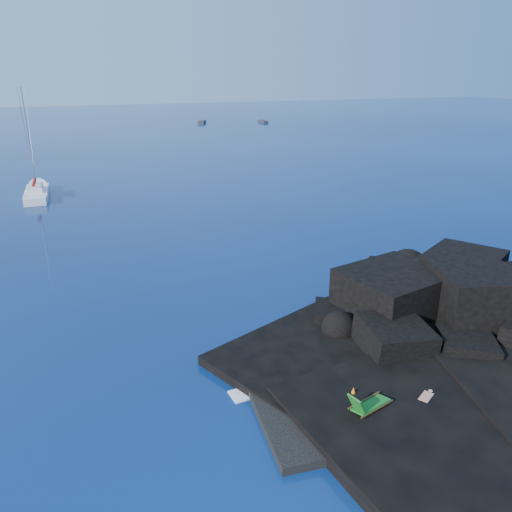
{
  "coord_description": "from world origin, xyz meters",
  "views": [
    {
      "loc": [
        -5.65,
        -14.0,
        12.9
      ],
      "look_at": [
        4.96,
        13.23,
        2.0
      ],
      "focal_mm": 35.0,
      "sensor_mm": 36.0,
      "label": 1
    }
  ],
  "objects_px": {
    "sailboat": "(37,197)",
    "distant_boat_a": "(202,123)",
    "deck_chair": "(371,399)",
    "distant_boat_b": "(263,122)",
    "marker_cone": "(353,393)",
    "sunbather": "(426,398)"
  },
  "relations": [
    {
      "from": "sailboat",
      "to": "distant_boat_a",
      "type": "relative_size",
      "value": 2.48
    },
    {
      "from": "distant_boat_a",
      "to": "distant_boat_b",
      "type": "relative_size",
      "value": 1.13
    },
    {
      "from": "sunbather",
      "to": "distant_boat_a",
      "type": "xyz_separation_m",
      "value": [
        22.97,
        116.42,
        -0.54
      ]
    },
    {
      "from": "distant_boat_a",
      "to": "sailboat",
      "type": "bearing_deg",
      "value": -94.22
    },
    {
      "from": "sailboat",
      "to": "deck_chair",
      "type": "xyz_separation_m",
      "value": [
        12.9,
        -44.5,
        0.98
      ]
    },
    {
      "from": "sailboat",
      "to": "marker_cone",
      "type": "relative_size",
      "value": 21.13
    },
    {
      "from": "distant_boat_a",
      "to": "marker_cone",
      "type": "bearing_deg",
      "value": -78.6
    },
    {
      "from": "sailboat",
      "to": "marker_cone",
      "type": "height_order",
      "value": "sailboat"
    },
    {
      "from": "sunbather",
      "to": "distant_boat_a",
      "type": "height_order",
      "value": "sunbather"
    },
    {
      "from": "deck_chair",
      "to": "distant_boat_b",
      "type": "bearing_deg",
      "value": 54.73
    },
    {
      "from": "deck_chair",
      "to": "marker_cone",
      "type": "xyz_separation_m",
      "value": [
        -0.14,
        1.02,
        -0.36
      ]
    },
    {
      "from": "deck_chair",
      "to": "distant_boat_b",
      "type": "xyz_separation_m",
      "value": [
        40.94,
        112.2,
        -0.98
      ]
    },
    {
      "from": "marker_cone",
      "to": "distant_boat_b",
      "type": "bearing_deg",
      "value": 69.72
    },
    {
      "from": "deck_chair",
      "to": "marker_cone",
      "type": "bearing_deg",
      "value": 82.59
    },
    {
      "from": "deck_chair",
      "to": "marker_cone",
      "type": "relative_size",
      "value": 3.37
    },
    {
      "from": "deck_chair",
      "to": "distant_boat_a",
      "type": "bearing_deg",
      "value": 62.43
    },
    {
      "from": "deck_chair",
      "to": "sunbather",
      "type": "height_order",
      "value": "deck_chair"
    },
    {
      "from": "sunbather",
      "to": "marker_cone",
      "type": "xyz_separation_m",
      "value": [
        -2.59,
        1.28,
        0.08
      ]
    },
    {
      "from": "deck_chair",
      "to": "marker_cone",
      "type": "height_order",
      "value": "deck_chair"
    },
    {
      "from": "sailboat",
      "to": "deck_chair",
      "type": "bearing_deg",
      "value": -72.44
    },
    {
      "from": "sailboat",
      "to": "deck_chair",
      "type": "height_order",
      "value": "sailboat"
    },
    {
      "from": "sailboat",
      "to": "distant_boat_b",
      "type": "bearing_deg",
      "value": 52.9
    }
  ]
}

